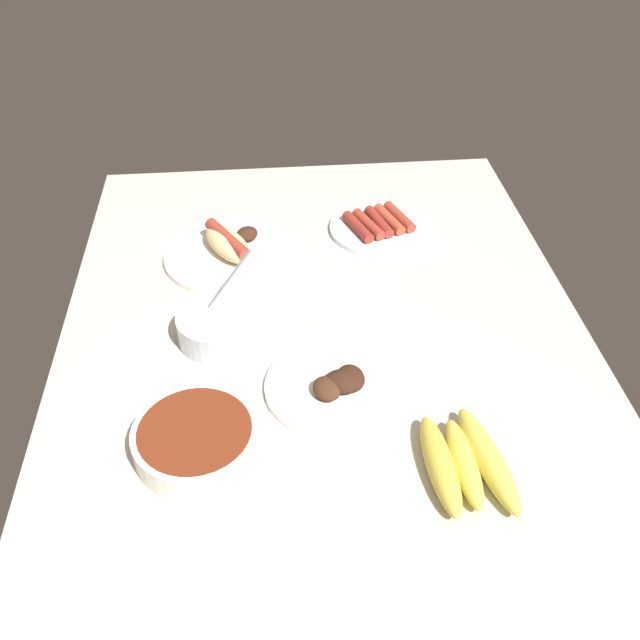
{
  "coord_description": "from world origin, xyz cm",
  "views": [
    {
      "loc": [
        -87.26,
        8.94,
        78.08
      ],
      "look_at": [
        0.37,
        0.88,
        3.0
      ],
      "focal_mm": 38.69,
      "sensor_mm": 36.0,
      "label": 1
    }
  ],
  "objects_px": {
    "plate_hotdog_assembled": "(229,250)",
    "bowl_coleslaw": "(218,325)",
    "bowl_chili": "(196,438)",
    "plate_sausages": "(379,226)",
    "banana_bunch": "(465,462)",
    "plate_grilled_meat": "(335,385)"
  },
  "relations": [
    {
      "from": "plate_sausages",
      "to": "banana_bunch",
      "type": "relative_size",
      "value": 1.05
    },
    {
      "from": "bowl_chili",
      "to": "bowl_coleslaw",
      "type": "xyz_separation_m",
      "value": [
        0.24,
        -0.03,
        0.01
      ]
    },
    {
      "from": "plate_hotdog_assembled",
      "to": "bowl_coleslaw",
      "type": "distance_m",
      "value": 0.24
    },
    {
      "from": "plate_grilled_meat",
      "to": "bowl_chili",
      "type": "xyz_separation_m",
      "value": [
        -0.1,
        0.21,
        0.01
      ]
    },
    {
      "from": "plate_grilled_meat",
      "to": "banana_bunch",
      "type": "xyz_separation_m",
      "value": [
        -0.17,
        -0.16,
        0.01
      ]
    },
    {
      "from": "plate_sausages",
      "to": "plate_hotdog_assembled",
      "type": "distance_m",
      "value": 0.31
    },
    {
      "from": "plate_grilled_meat",
      "to": "plate_sausages",
      "type": "height_order",
      "value": "plate_grilled_meat"
    },
    {
      "from": "plate_hotdog_assembled",
      "to": "bowl_chili",
      "type": "bearing_deg",
      "value": 174.91
    },
    {
      "from": "plate_grilled_meat",
      "to": "banana_bunch",
      "type": "height_order",
      "value": "same"
    },
    {
      "from": "plate_hotdog_assembled",
      "to": "bowl_chili",
      "type": "relative_size",
      "value": 1.41
    },
    {
      "from": "bowl_coleslaw",
      "to": "banana_bunch",
      "type": "bearing_deg",
      "value": -131.96
    },
    {
      "from": "bowl_coleslaw",
      "to": "bowl_chili",
      "type": "bearing_deg",
      "value": 173.77
    },
    {
      "from": "bowl_chili",
      "to": "plate_sausages",
      "type": "bearing_deg",
      "value": -32.63
    },
    {
      "from": "plate_sausages",
      "to": "banana_bunch",
      "type": "bearing_deg",
      "value": -177.9
    },
    {
      "from": "plate_sausages",
      "to": "bowl_chili",
      "type": "bearing_deg",
      "value": 147.37
    },
    {
      "from": "plate_grilled_meat",
      "to": "plate_sausages",
      "type": "relative_size",
      "value": 1.07
    },
    {
      "from": "plate_sausages",
      "to": "plate_hotdog_assembled",
      "type": "xyz_separation_m",
      "value": [
        -0.07,
        0.3,
        0.01
      ]
    },
    {
      "from": "banana_bunch",
      "to": "bowl_chili",
      "type": "bearing_deg",
      "value": 78.98
    },
    {
      "from": "bowl_chili",
      "to": "banana_bunch",
      "type": "bearing_deg",
      "value": -101.02
    },
    {
      "from": "plate_grilled_meat",
      "to": "banana_bunch",
      "type": "distance_m",
      "value": 0.23
    },
    {
      "from": "plate_sausages",
      "to": "bowl_chili",
      "type": "xyz_separation_m",
      "value": [
        -0.54,
        0.35,
        0.01
      ]
    },
    {
      "from": "plate_hotdog_assembled",
      "to": "bowl_coleslaw",
      "type": "height_order",
      "value": "bowl_coleslaw"
    }
  ]
}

